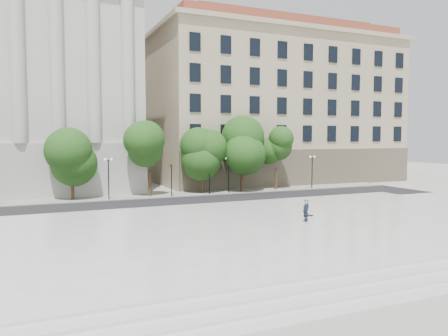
{
  "coord_description": "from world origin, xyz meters",
  "views": [
    {
      "loc": [
        -13.72,
        -23.68,
        6.57
      ],
      "look_at": [
        0.86,
        10.0,
        4.0
      ],
      "focal_mm": 35.0,
      "sensor_mm": 36.0,
      "label": 1
    }
  ],
  "objects_px": {
    "skateboard": "(309,216)",
    "person_lying": "(306,219)",
    "traffic_light_east": "(209,162)",
    "traffic_light_west": "(171,164)"
  },
  "relations": [
    {
      "from": "traffic_light_west",
      "to": "person_lying",
      "type": "bearing_deg",
      "value": -77.47
    },
    {
      "from": "skateboard",
      "to": "traffic_light_east",
      "type": "bearing_deg",
      "value": 93.96
    },
    {
      "from": "skateboard",
      "to": "person_lying",
      "type": "bearing_deg",
      "value": -129.27
    },
    {
      "from": "skateboard",
      "to": "traffic_light_west",
      "type": "bearing_deg",
      "value": 107.82
    },
    {
      "from": "person_lying",
      "to": "skateboard",
      "type": "bearing_deg",
      "value": 37.64
    },
    {
      "from": "traffic_light_east",
      "to": "skateboard",
      "type": "distance_m",
      "value": 18.11
    },
    {
      "from": "traffic_light_east",
      "to": "skateboard",
      "type": "relative_size",
      "value": 5.4
    },
    {
      "from": "traffic_light_east",
      "to": "skateboard",
      "type": "xyz_separation_m",
      "value": [
        1.29,
        -17.76,
        -3.27
      ]
    },
    {
      "from": "traffic_light_west",
      "to": "skateboard",
      "type": "height_order",
      "value": "traffic_light_west"
    },
    {
      "from": "traffic_light_west",
      "to": "skateboard",
      "type": "distance_m",
      "value": 18.94
    }
  ]
}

